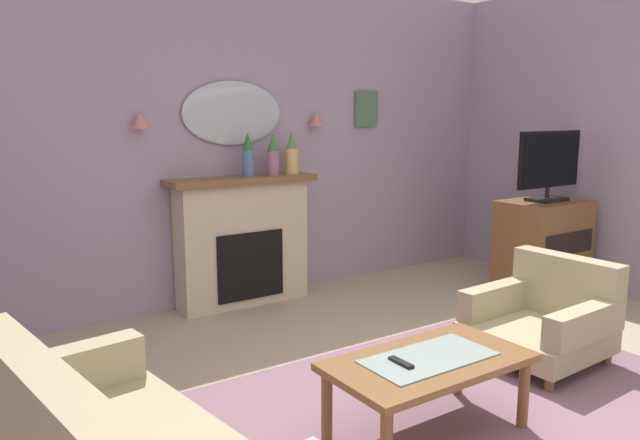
{
  "coord_description": "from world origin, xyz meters",
  "views": [
    {
      "loc": [
        -2.59,
        -2.01,
        1.73
      ],
      "look_at": [
        -0.02,
        1.78,
        0.91
      ],
      "focal_mm": 34.3,
      "sensor_mm": 36.0,
      "label": 1
    }
  ],
  "objects_px": {
    "wall_sconce_left": "(140,120)",
    "coffee_table": "(428,368)",
    "tv_remote": "(401,363)",
    "mantel_vase_left": "(273,155)",
    "wall_mirror": "(233,113)",
    "armchair_beside_couch": "(545,317)",
    "fireplace": "(243,242)",
    "framed_picture": "(366,109)",
    "mantel_vase_right": "(248,155)",
    "wall_sconce_right": "(316,118)",
    "tv_cabinet": "(542,247)",
    "tv_flatscreen": "(549,164)",
    "mantel_vase_centre": "(292,155)"
  },
  "relations": [
    {
      "from": "wall_sconce_left",
      "to": "tv_remote",
      "type": "height_order",
      "value": "wall_sconce_left"
    },
    {
      "from": "fireplace",
      "to": "armchair_beside_couch",
      "type": "distance_m",
      "value": 2.61
    },
    {
      "from": "mantel_vase_left",
      "to": "mantel_vase_centre",
      "type": "xyz_separation_m",
      "value": [
        0.2,
        0.0,
        0.0
      ]
    },
    {
      "from": "armchair_beside_couch",
      "to": "fireplace",
      "type": "bearing_deg",
      "value": 116.87
    },
    {
      "from": "mantel_vase_right",
      "to": "wall_sconce_right",
      "type": "relative_size",
      "value": 2.77
    },
    {
      "from": "coffee_table",
      "to": "tv_remote",
      "type": "distance_m",
      "value": 0.19
    },
    {
      "from": "coffee_table",
      "to": "tv_cabinet",
      "type": "xyz_separation_m",
      "value": [
        2.74,
        1.31,
        0.07
      ]
    },
    {
      "from": "mantel_vase_left",
      "to": "armchair_beside_couch",
      "type": "bearing_deg",
      "value": -69.11
    },
    {
      "from": "wall_sconce_left",
      "to": "coffee_table",
      "type": "relative_size",
      "value": 0.13
    },
    {
      "from": "tv_remote",
      "to": "tv_flatscreen",
      "type": "xyz_separation_m",
      "value": [
        2.92,
        1.27,
        0.79
      ]
    },
    {
      "from": "wall_sconce_right",
      "to": "framed_picture",
      "type": "xyz_separation_m",
      "value": [
        0.65,
        0.06,
        0.09
      ]
    },
    {
      "from": "coffee_table",
      "to": "tv_flatscreen",
      "type": "height_order",
      "value": "tv_flatscreen"
    },
    {
      "from": "mantel_vase_left",
      "to": "tv_cabinet",
      "type": "xyz_separation_m",
      "value": [
        2.2,
        -1.28,
        -0.89
      ]
    },
    {
      "from": "tv_cabinet",
      "to": "wall_mirror",
      "type": "bearing_deg",
      "value": 149.89
    },
    {
      "from": "mantel_vase_right",
      "to": "armchair_beside_couch",
      "type": "height_order",
      "value": "mantel_vase_right"
    },
    {
      "from": "wall_mirror",
      "to": "wall_sconce_left",
      "type": "relative_size",
      "value": 6.86
    },
    {
      "from": "fireplace",
      "to": "wall_sconce_left",
      "type": "height_order",
      "value": "wall_sconce_left"
    },
    {
      "from": "mantel_vase_left",
      "to": "wall_sconce_right",
      "type": "height_order",
      "value": "wall_sconce_right"
    },
    {
      "from": "fireplace",
      "to": "wall_sconce_left",
      "type": "relative_size",
      "value": 9.71
    },
    {
      "from": "mantel_vase_centre",
      "to": "wall_mirror",
      "type": "xyz_separation_m",
      "value": [
        -0.5,
        0.17,
        0.37
      ]
    },
    {
      "from": "mantel_vase_left",
      "to": "coffee_table",
      "type": "height_order",
      "value": "mantel_vase_left"
    },
    {
      "from": "mantel_vase_right",
      "to": "tv_remote",
      "type": "height_order",
      "value": "mantel_vase_right"
    },
    {
      "from": "coffee_table",
      "to": "armchair_beside_couch",
      "type": "relative_size",
      "value": 1.29
    },
    {
      "from": "mantel_vase_left",
      "to": "mantel_vase_centre",
      "type": "distance_m",
      "value": 0.2
    },
    {
      "from": "mantel_vase_left",
      "to": "wall_mirror",
      "type": "distance_m",
      "value": 0.51
    },
    {
      "from": "mantel_vase_right",
      "to": "fireplace",
      "type": "bearing_deg",
      "value": 150.47
    },
    {
      "from": "tv_remote",
      "to": "fireplace",
      "type": "bearing_deg",
      "value": 80.71
    },
    {
      "from": "tv_flatscreen",
      "to": "fireplace",
      "type": "bearing_deg",
      "value": 152.0
    },
    {
      "from": "framed_picture",
      "to": "tv_remote",
      "type": "bearing_deg",
      "value": -124.96
    },
    {
      "from": "coffee_table",
      "to": "tv_cabinet",
      "type": "distance_m",
      "value": 3.04
    },
    {
      "from": "mantel_vase_right",
      "to": "mantel_vase_centre",
      "type": "xyz_separation_m",
      "value": [
        0.45,
        0.0,
        -0.01
      ]
    },
    {
      "from": "mantel_vase_left",
      "to": "mantel_vase_centre",
      "type": "relative_size",
      "value": 0.95
    },
    {
      "from": "mantel_vase_left",
      "to": "armchair_beside_couch",
      "type": "distance_m",
      "value": 2.65
    },
    {
      "from": "wall_sconce_right",
      "to": "fireplace",
      "type": "bearing_deg",
      "value": -173.84
    },
    {
      "from": "framed_picture",
      "to": "fireplace",
      "type": "bearing_deg",
      "value": -174.23
    },
    {
      "from": "framed_picture",
      "to": "armchair_beside_couch",
      "type": "relative_size",
      "value": 0.42
    },
    {
      "from": "mantel_vase_right",
      "to": "wall_sconce_left",
      "type": "height_order",
      "value": "wall_sconce_left"
    },
    {
      "from": "mantel_vase_centre",
      "to": "coffee_table",
      "type": "height_order",
      "value": "mantel_vase_centre"
    },
    {
      "from": "coffee_table",
      "to": "armchair_beside_couch",
      "type": "height_order",
      "value": "armchair_beside_couch"
    },
    {
      "from": "fireplace",
      "to": "tv_cabinet",
      "type": "bearing_deg",
      "value": -27.62
    },
    {
      "from": "mantel_vase_left",
      "to": "tv_flatscreen",
      "type": "xyz_separation_m",
      "value": [
        2.2,
        -1.3,
        -0.09
      ]
    },
    {
      "from": "framed_picture",
      "to": "tv_remote",
      "type": "height_order",
      "value": "framed_picture"
    },
    {
      "from": "mantel_vase_right",
      "to": "coffee_table",
      "type": "xyz_separation_m",
      "value": [
        -0.29,
        -2.59,
        -0.96
      ]
    },
    {
      "from": "coffee_table",
      "to": "tv_cabinet",
      "type": "bearing_deg",
      "value": 25.54
    },
    {
      "from": "mantel_vase_centre",
      "to": "tv_remote",
      "type": "relative_size",
      "value": 2.46
    },
    {
      "from": "tv_remote",
      "to": "tv_cabinet",
      "type": "relative_size",
      "value": 0.18
    },
    {
      "from": "mantel_vase_right",
      "to": "wall_sconce_left",
      "type": "bearing_deg",
      "value": 172.41
    },
    {
      "from": "wall_mirror",
      "to": "tv_remote",
      "type": "xyz_separation_m",
      "value": [
        -0.43,
        -2.74,
        -1.26
      ]
    },
    {
      "from": "wall_sconce_right",
      "to": "wall_mirror",
      "type": "bearing_deg",
      "value": 176.63
    },
    {
      "from": "mantel_vase_right",
      "to": "wall_sconce_left",
      "type": "distance_m",
      "value": 0.96
    }
  ]
}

